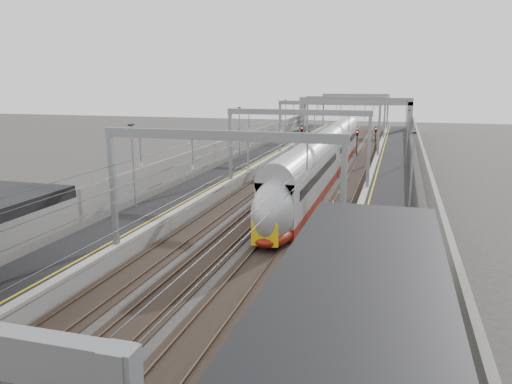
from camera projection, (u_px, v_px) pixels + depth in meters
The scene contains 11 objects.
platform_left at pixel (224, 178), 50.37m from camera, with size 4.00×120.00×1.00m, color black.
platform_right at pixel (388, 187), 46.07m from camera, with size 4.00×120.00×1.00m, color black.
tracks at pixel (302, 187), 48.32m from camera, with size 11.40×140.00×0.20m.
overhead_line at pixel (315, 118), 53.20m from camera, with size 13.00×140.00×6.60m.
overbridge at pixel (355, 106), 98.78m from camera, with size 22.00×2.20×6.90m.
wall_left at pixel (195, 165), 51.00m from camera, with size 0.30×120.00×3.20m, color slate.
wall_right at pixel (425, 177), 44.97m from camera, with size 0.30×120.00×3.20m, color slate.
train at pixel (322, 164), 49.53m from camera, with size 2.58×47.07×4.09m.
signal_green at pixel (302, 134), 74.07m from camera, with size 0.32×0.32×3.48m.
signal_red_near at pixel (357, 138), 68.56m from camera, with size 0.32×0.32×3.48m.
signal_red_far at pixel (376, 134), 73.49m from camera, with size 0.32×0.32×3.48m.
Camera 1 is at (8.71, -1.69, 10.02)m, focal length 35.00 mm.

